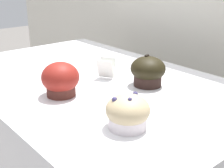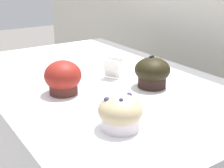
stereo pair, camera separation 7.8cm
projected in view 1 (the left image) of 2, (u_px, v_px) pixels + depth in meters
The scene contains 5 objects.
wall_back at pixel (206, 50), 1.32m from camera, with size 3.20×0.10×1.80m, color beige.
muffin_front_center at pixel (148, 71), 0.89m from camera, with size 0.10×0.10×0.09m.
muffin_back_left at pixel (128, 113), 0.65m from camera, with size 0.09×0.09×0.08m.
muffin_back_right at pixel (60, 80), 0.82m from camera, with size 0.10×0.10×0.09m.
price_card at pixel (106, 68), 0.95m from camera, with size 0.06×0.06×0.06m.
Camera 1 is at (0.73, -0.53, 1.22)m, focal length 50.00 mm.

